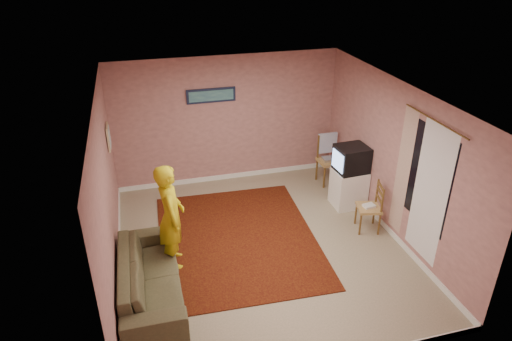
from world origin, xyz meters
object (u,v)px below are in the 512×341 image
object	(u,v)px
sofa	(150,276)
chair_a	(330,155)
tv_cabinet	(348,188)
person	(171,216)
crt_tv	(351,159)
chair_b	(369,202)

from	to	relation	value
sofa	chair_a	bearing A→B (deg)	-56.59
sofa	tv_cabinet	bearing A→B (deg)	-67.51
person	chair_a	bearing A→B (deg)	-60.82
tv_cabinet	crt_tv	xyz separation A→B (m)	(-0.01, -0.00, 0.60)
crt_tv	person	distance (m)	3.46
sofa	person	xyz separation A→B (m)	(0.40, 0.63, 0.54)
chair_b	person	bearing A→B (deg)	-75.46
chair_b	person	size ratio (longest dim) A/B	0.28
tv_cabinet	crt_tv	world-z (taller)	crt_tv
chair_a	chair_b	world-z (taller)	chair_a
crt_tv	chair_a	xyz separation A→B (m)	(0.02, 0.92, -0.35)
crt_tv	chair_b	world-z (taller)	crt_tv
tv_cabinet	crt_tv	bearing A→B (deg)	-176.72
crt_tv	chair_b	size ratio (longest dim) A/B	1.23
chair_b	sofa	bearing A→B (deg)	-65.99
tv_cabinet	sofa	distance (m)	4.04
sofa	person	size ratio (longest dim) A/B	1.25
tv_cabinet	chair_b	bearing A→B (deg)	-92.16
chair_b	chair_a	bearing A→B (deg)	-167.76
chair_b	sofa	world-z (taller)	chair_b
chair_b	sofa	size ratio (longest dim) A/B	0.23
chair_a	person	xyz separation A→B (m)	(-3.37, -1.81, 0.23)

